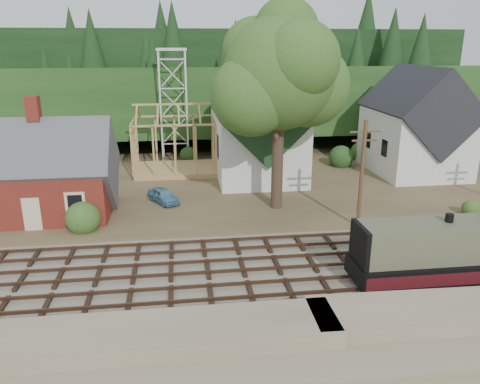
{
  "coord_description": "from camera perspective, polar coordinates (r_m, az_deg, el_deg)",
  "views": [
    {
      "loc": [
        -5.55,
        -24.86,
        12.95
      ],
      "look_at": [
        -1.48,
        6.0,
        3.0
      ],
      "focal_mm": 35.0,
      "sensor_mm": 36.0,
      "label": 1
    }
  ],
  "objects": [
    {
      "name": "ground",
      "position": [
        28.57,
        4.57,
        -9.28
      ],
      "size": [
        140.0,
        140.0,
        0.0
      ],
      "primitive_type": "plane",
      "color": "#384C1E",
      "rests_on": "ground"
    },
    {
      "name": "embankment",
      "position": [
        21.59,
        9.5,
        -19.41
      ],
      "size": [
        64.0,
        5.0,
        1.6
      ],
      "primitive_type": "cube",
      "color": "#7F7259",
      "rests_on": "ground"
    },
    {
      "name": "railroad_bed",
      "position": [
        28.54,
        4.58,
        -9.14
      ],
      "size": [
        64.0,
        11.0,
        0.16
      ],
      "primitive_type": "cube",
      "color": "#726B5B",
      "rests_on": "ground"
    },
    {
      "name": "village_flat",
      "position": [
        45.07,
        -0.13,
        1.23
      ],
      "size": [
        64.0,
        26.0,
        0.3
      ],
      "primitive_type": "cube",
      "color": "brown",
      "rests_on": "ground"
    },
    {
      "name": "hillside",
      "position": [
        68.33,
        -2.74,
        6.78
      ],
      "size": [
        70.0,
        28.96,
        12.74
      ],
      "primitive_type": "cube",
      "rotation": [
        -0.17,
        0.0,
        0.0
      ],
      "color": "#1E3F19",
      "rests_on": "ground"
    },
    {
      "name": "ridge",
      "position": [
        84.05,
        -3.68,
        8.82
      ],
      "size": [
        80.0,
        20.0,
        12.0
      ],
      "primitive_type": "cube",
      "color": "black",
      "rests_on": "ground"
    },
    {
      "name": "depot",
      "position": [
        38.6,
        -22.96,
        1.68
      ],
      "size": [
        10.8,
        7.41,
        9.0
      ],
      "color": "maroon",
      "rests_on": "village_flat"
    },
    {
      "name": "church",
      "position": [
        45.84,
        2.09,
        7.95
      ],
      "size": [
        8.4,
        15.17,
        13.0
      ],
      "color": "silver",
      "rests_on": "village_flat"
    },
    {
      "name": "farmhouse",
      "position": [
        50.43,
        20.62,
        7.38
      ],
      "size": [
        8.4,
        10.8,
        10.6
      ],
      "color": "silver",
      "rests_on": "village_flat"
    },
    {
      "name": "timber_frame",
      "position": [
        47.85,
        -7.94,
        5.88
      ],
      "size": [
        8.2,
        6.2,
        6.99
      ],
      "color": "tan",
      "rests_on": "village_flat"
    },
    {
      "name": "lattice_tower",
      "position": [
        52.94,
        -8.25,
        14.39
      ],
      "size": [
        3.2,
        3.2,
        12.12
      ],
      "color": "silver",
      "rests_on": "village_flat"
    },
    {
      "name": "big_tree",
      "position": [
        35.89,
        5.06,
        13.29
      ],
      "size": [
        10.9,
        8.4,
        14.7
      ],
      "color": "#38281E",
      "rests_on": "village_flat"
    },
    {
      "name": "telegraph_pole_near",
      "position": [
        33.71,
        14.63,
        2.18
      ],
      "size": [
        2.2,
        0.28,
        8.0
      ],
      "color": "#4C331E",
      "rests_on": "ground"
    },
    {
      "name": "locomotive",
      "position": [
        29.02,
        26.22,
        -6.08
      ],
      "size": [
        12.08,
        3.02,
        4.83
      ],
      "color": "black",
      "rests_on": "railroad_bed"
    },
    {
      "name": "car_blue",
      "position": [
        39.19,
        -9.32,
        -0.43
      ],
      "size": [
        2.99,
        3.75,
        1.2
      ],
      "primitive_type": "imported",
      "rotation": [
        0.0,
        0.0,
        0.53
      ],
      "color": "#5492B4",
      "rests_on": "village_flat"
    },
    {
      "name": "car_red",
      "position": [
        51.7,
        22.81,
        2.81
      ],
      "size": [
        4.51,
        3.47,
        1.14
      ],
      "primitive_type": "imported",
      "rotation": [
        0.0,
        0.0,
        1.13
      ],
      "color": "red",
      "rests_on": "village_flat"
    },
    {
      "name": "patio_set",
      "position": [
        36.9,
        -22.23,
        -0.46
      ],
      "size": [
        2.08,
        2.08,
        2.31
      ],
      "color": "silver",
      "rests_on": "village_flat"
    }
  ]
}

